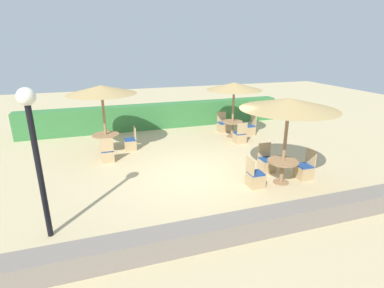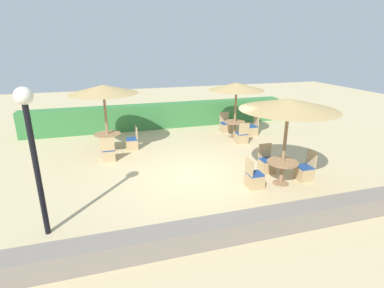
# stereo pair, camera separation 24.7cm
# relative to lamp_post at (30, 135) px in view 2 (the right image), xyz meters

# --- Properties ---
(ground_plane) EXTENTS (40.00, 40.00, 0.00)m
(ground_plane) POSITION_rel_lamp_post_xyz_m (4.20, 1.97, -2.35)
(ground_plane) COLOR #C6B284
(hedge_row) EXTENTS (13.00, 0.70, 1.22)m
(hedge_row) POSITION_rel_lamp_post_xyz_m (4.20, 8.10, -1.74)
(hedge_row) COLOR #387A3D
(hedge_row) RESTS_ON ground_plane
(stone_border) EXTENTS (10.00, 0.56, 0.50)m
(stone_border) POSITION_rel_lamp_post_xyz_m (4.20, -1.37, -2.10)
(stone_border) COLOR slate
(stone_border) RESTS_ON ground_plane
(lamp_post) EXTENTS (0.36, 0.36, 3.32)m
(lamp_post) POSITION_rel_lamp_post_xyz_m (0.00, 0.00, 0.00)
(lamp_post) COLOR black
(lamp_post) RESTS_ON ground_plane
(parasol_back_right) EXTENTS (2.44, 2.44, 2.47)m
(parasol_back_right) POSITION_rel_lamp_post_xyz_m (7.10, 5.51, -0.05)
(parasol_back_right) COLOR #93704C
(parasol_back_right) RESTS_ON ground_plane
(round_table_back_right) EXTENTS (0.93, 0.93, 0.73)m
(round_table_back_right) POSITION_rel_lamp_post_xyz_m (7.10, 5.51, -1.80)
(round_table_back_right) COLOR #93704C
(round_table_back_right) RESTS_ON ground_plane
(patio_chair_back_right_east) EXTENTS (0.46, 0.46, 0.93)m
(patio_chair_back_right_east) POSITION_rel_lamp_post_xyz_m (8.02, 5.57, -2.09)
(patio_chair_back_right_east) COLOR tan
(patio_chair_back_right_east) RESTS_ON ground_plane
(patio_chair_back_right_south) EXTENTS (0.46, 0.46, 0.93)m
(patio_chair_back_right_south) POSITION_rel_lamp_post_xyz_m (7.04, 4.62, -2.09)
(patio_chair_back_right_south) COLOR tan
(patio_chair_back_right_south) RESTS_ON ground_plane
(patio_chair_back_right_north) EXTENTS (0.46, 0.46, 0.93)m
(patio_chair_back_right_north) POSITION_rel_lamp_post_xyz_m (7.05, 6.45, -2.09)
(patio_chair_back_right_north) COLOR tan
(patio_chair_back_right_north) RESTS_ON ground_plane
(parasol_front_right) EXTENTS (2.80, 2.80, 2.64)m
(parasol_front_right) POSITION_rel_lamp_post_xyz_m (6.49, 0.70, 0.11)
(parasol_front_right) COLOR #93704C
(parasol_front_right) RESTS_ON ground_plane
(round_table_front_right) EXTENTS (0.93, 0.93, 0.73)m
(round_table_front_right) POSITION_rel_lamp_post_xyz_m (6.49, 0.70, -1.81)
(round_table_front_right) COLOR #93704C
(round_table_front_right) RESTS_ON ground_plane
(patio_chair_front_right_west) EXTENTS (0.46, 0.46, 0.93)m
(patio_chair_front_right_west) POSITION_rel_lamp_post_xyz_m (5.59, 0.74, -2.09)
(patio_chair_front_right_west) COLOR tan
(patio_chair_front_right_west) RESTS_ON ground_plane
(patio_chair_front_right_east) EXTENTS (0.46, 0.46, 0.93)m
(patio_chair_front_right_east) POSITION_rel_lamp_post_xyz_m (7.37, 0.76, -2.09)
(patio_chair_front_right_east) COLOR tan
(patio_chair_front_right_east) RESTS_ON ground_plane
(patio_chair_front_right_north) EXTENTS (0.46, 0.46, 0.93)m
(patio_chair_front_right_north) POSITION_rel_lamp_post_xyz_m (6.53, 1.64, -2.09)
(patio_chair_front_right_north) COLOR tan
(patio_chair_front_right_north) RESTS_ON ground_plane
(parasol_back_left) EXTENTS (2.60, 2.60, 2.63)m
(parasol_back_left) POSITION_rel_lamp_post_xyz_m (1.52, 5.20, 0.10)
(parasol_back_left) COLOR #93704C
(parasol_back_left) RESTS_ON ground_plane
(round_table_back_left) EXTENTS (1.03, 1.03, 0.73)m
(round_table_back_left) POSITION_rel_lamp_post_xyz_m (1.52, 5.20, -1.78)
(round_table_back_left) COLOR #93704C
(round_table_back_left) RESTS_ON ground_plane
(patio_chair_back_left_east) EXTENTS (0.46, 0.46, 0.93)m
(patio_chair_back_left_east) POSITION_rel_lamp_post_xyz_m (2.45, 5.21, -2.09)
(patio_chair_back_left_east) COLOR tan
(patio_chair_back_left_east) RESTS_ON ground_plane
(patio_chair_back_left_south) EXTENTS (0.46, 0.46, 0.93)m
(patio_chair_back_left_south) POSITION_rel_lamp_post_xyz_m (1.49, 4.19, -2.09)
(patio_chair_back_left_south) COLOR tan
(patio_chair_back_left_south) RESTS_ON ground_plane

